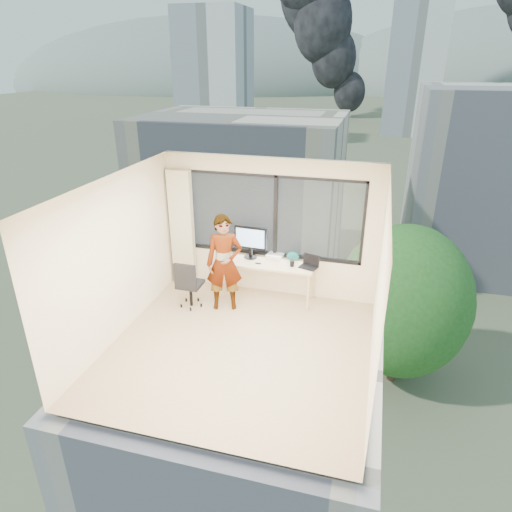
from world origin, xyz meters
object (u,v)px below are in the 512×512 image
(desk, at_px, (265,280))
(laptop, at_px, (309,263))
(handbag, at_px, (293,256))
(monitor, at_px, (250,242))
(person, at_px, (224,263))
(chair, at_px, (190,283))
(game_console, at_px, (275,256))

(desk, height_order, laptop, laptop)
(handbag, bearing_deg, monitor, -158.99)
(desk, xyz_separation_m, laptop, (0.80, -0.04, 0.48))
(laptop, bearing_deg, person, -144.82)
(person, xyz_separation_m, handbag, (1.09, 0.70, -0.04))
(laptop, height_order, handbag, laptop)
(chair, distance_m, person, 0.75)
(desk, height_order, chair, chair)
(chair, distance_m, monitor, 1.33)
(chair, xyz_separation_m, game_console, (1.36, 0.87, 0.32))
(desk, relative_size, person, 1.03)
(person, xyz_separation_m, monitor, (0.30, 0.63, 0.18))
(game_console, height_order, handbag, handbag)
(chair, height_order, laptop, laptop)
(person, bearing_deg, handbag, 14.54)
(desk, xyz_separation_m, person, (-0.62, -0.51, 0.50))
(person, xyz_separation_m, laptop, (1.42, 0.47, -0.03))
(chair, bearing_deg, game_console, 32.63)
(monitor, bearing_deg, person, -111.31)
(desk, xyz_separation_m, game_console, (0.12, 0.23, 0.41))
(game_console, bearing_deg, person, -124.09)
(chair, xyz_separation_m, person, (0.62, 0.12, 0.41))
(game_console, distance_m, laptop, 0.73)
(chair, relative_size, person, 0.53)
(person, distance_m, game_console, 1.05)
(person, relative_size, game_console, 6.14)
(chair, bearing_deg, laptop, 16.46)
(person, bearing_deg, desk, 21.45)
(monitor, xyz_separation_m, game_console, (0.44, 0.11, -0.27))
(game_console, xyz_separation_m, laptop, (0.68, -0.27, 0.07))
(monitor, xyz_separation_m, handbag, (0.79, 0.06, -0.22))
(monitor, height_order, handbag, monitor)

